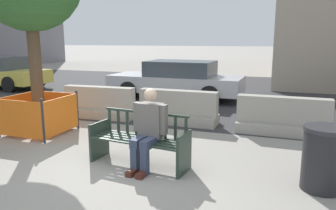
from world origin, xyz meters
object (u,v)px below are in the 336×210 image
jersey_barrier_left (99,105)px  construction_fence (39,113)px  jersey_barrier_centre (178,110)px  street_bench (140,142)px  seated_person (148,127)px  trash_bin (323,158)px  car_sedan_far (177,80)px  car_taxi_near (0,72)px  jersey_barrier_right (282,119)px

jersey_barrier_left → construction_fence: size_ratio=1.63×
jersey_barrier_centre → jersey_barrier_left: bearing=-177.9°
street_bench → seated_person: bearing=-22.4°
construction_fence → trash_bin: bearing=-10.4°
car_sedan_far → street_bench: bearing=-78.2°
jersey_barrier_left → trash_bin: size_ratio=2.22×
car_taxi_near → jersey_barrier_right: bearing=-16.8°
construction_fence → car_taxi_near: bearing=141.0°
jersey_barrier_centre → construction_fence: bearing=-145.0°
seated_person → car_sedan_far: car_sedan_far is taller
street_bench → jersey_barrier_right: street_bench is taller
street_bench → car_taxi_near: bearing=146.3°
jersey_barrier_centre → trash_bin: 4.21m
jersey_barrier_centre → car_taxi_near: 9.73m
car_taxi_near → construction_fence: bearing=-39.0°
construction_fence → car_sedan_far: bearing=73.3°
jersey_barrier_right → car_sedan_far: car_sedan_far is taller
construction_fence → street_bench: bearing=-19.3°
jersey_barrier_centre → construction_fence: (-2.68, -1.88, 0.12)m
construction_fence → car_sedan_far: size_ratio=0.26×
jersey_barrier_left → car_sedan_far: (1.12, 3.49, 0.34)m
jersey_barrier_left → car_sedan_far: 3.68m
car_sedan_far → trash_bin: size_ratio=5.22×
seated_person → street_bench: bearing=157.6°
jersey_barrier_centre → car_taxi_near: (-9.13, 3.34, 0.35)m
seated_person → jersey_barrier_left: bearing=132.3°
car_sedan_far → construction_fence: bearing=-106.7°
construction_fence → trash_bin: construction_fence is taller
jersey_barrier_centre → jersey_barrier_right: same height
jersey_barrier_left → jersey_barrier_right: size_ratio=1.01×
seated_person → jersey_barrier_left: size_ratio=0.65×
seated_person → car_taxi_near: size_ratio=0.31×
car_taxi_near → car_sedan_far: car_taxi_near is taller
jersey_barrier_centre → jersey_barrier_right: 2.50m
street_bench → trash_bin: 2.80m
construction_fence → car_taxi_near: 8.30m
street_bench → trash_bin: trash_bin is taller
jersey_barrier_centre → jersey_barrier_left: same height
jersey_barrier_centre → car_sedan_far: bearing=107.8°
seated_person → construction_fence: size_ratio=1.06×
jersey_barrier_left → trash_bin: (5.24, -2.84, 0.12)m
jersey_barrier_left → car_taxi_near: car_taxi_near is taller
jersey_barrier_centre → car_taxi_near: car_taxi_near is taller
jersey_barrier_right → car_sedan_far: (-3.59, 3.57, 0.34)m
jersey_barrier_centre → trash_bin: trash_bin is taller
car_taxi_near → jersey_barrier_left: bearing=-26.3°
street_bench → car_taxi_near: 11.25m
car_sedan_far → jersey_barrier_centre: bearing=-72.2°
jersey_barrier_left → car_sedan_far: bearing=72.2°
jersey_barrier_right → seated_person: bearing=-126.4°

